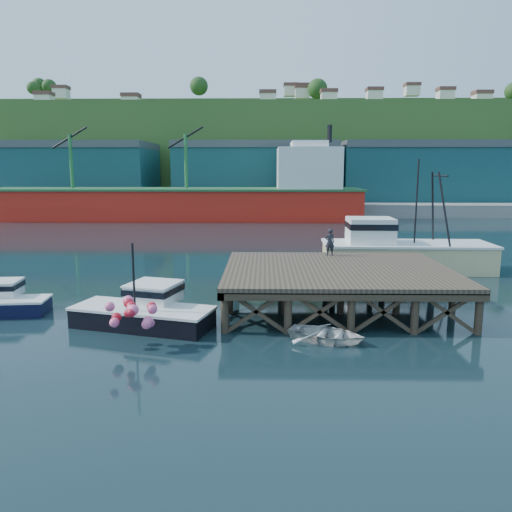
{
  "coord_description": "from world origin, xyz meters",
  "views": [
    {
      "loc": [
        1.58,
        -26.4,
        7.29
      ],
      "look_at": [
        1.1,
        2.0,
        2.39
      ],
      "focal_mm": 35.0,
      "sensor_mm": 36.0,
      "label": 1
    }
  ],
  "objects_px": {
    "boat_black": "(146,310)",
    "dockworker": "(330,242)",
    "trawler": "(403,248)",
    "dinghy": "(326,334)"
  },
  "relations": [
    {
      "from": "trawler",
      "to": "dockworker",
      "type": "relative_size",
      "value": 7.36
    },
    {
      "from": "boat_black",
      "to": "trawler",
      "type": "bearing_deg",
      "value": 56.09
    },
    {
      "from": "trawler",
      "to": "dinghy",
      "type": "relative_size",
      "value": 3.66
    },
    {
      "from": "boat_black",
      "to": "dinghy",
      "type": "xyz_separation_m",
      "value": [
        8.31,
        -2.15,
        -0.41
      ]
    },
    {
      "from": "dockworker",
      "to": "boat_black",
      "type": "bearing_deg",
      "value": 29.68
    },
    {
      "from": "boat_black",
      "to": "dockworker",
      "type": "distance_m",
      "value": 12.42
    },
    {
      "from": "boat_black",
      "to": "trawler",
      "type": "xyz_separation_m",
      "value": [
        15.76,
        13.41,
        0.91
      ]
    },
    {
      "from": "dinghy",
      "to": "boat_black",
      "type": "bearing_deg",
      "value": 99.81
    },
    {
      "from": "boat_black",
      "to": "dinghy",
      "type": "bearing_deg",
      "value": 1.21
    },
    {
      "from": "boat_black",
      "to": "dinghy",
      "type": "distance_m",
      "value": 8.59
    }
  ]
}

